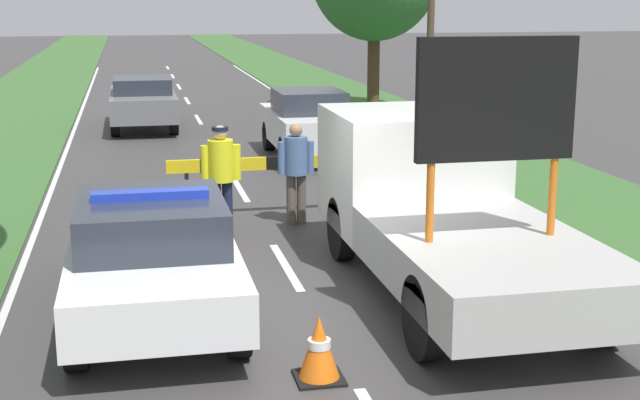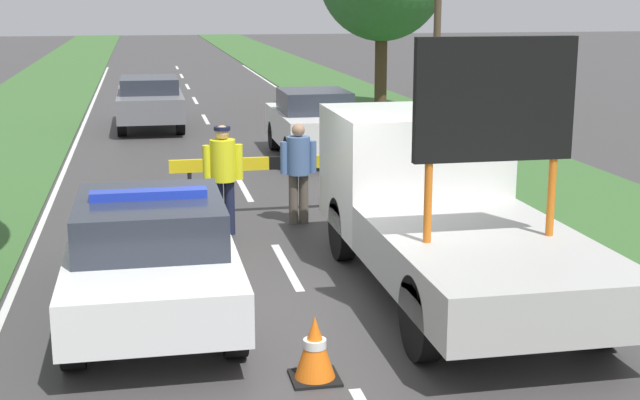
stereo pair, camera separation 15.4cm
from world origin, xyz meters
name	(u,v)px [view 2 (the right image)]	position (x,y,z in m)	size (l,w,h in m)	color
ground_plane	(302,293)	(0.00, 0.00, 0.00)	(160.00, 160.00, 0.00)	#3D3A3A
lane_markings	(221,147)	(0.00, 11.68, 0.00)	(7.42, 54.94, 0.01)	silver
grass_verge_left	(22,112)	(-5.83, 20.00, 0.01)	(4.13, 120.00, 0.03)	#38602D
grass_verge_right	(364,103)	(5.83, 20.00, 0.01)	(4.13, 120.00, 0.03)	#38602D
police_car	(151,254)	(-1.88, -0.49, 0.78)	(1.90, 4.53, 1.57)	white
work_truck	(438,200)	(1.88, 0.23, 1.09)	(2.28, 6.00, 3.32)	white
road_barrier	(269,167)	(0.19, 4.29, 0.86)	(3.42, 0.08, 1.03)	black
police_officer	(223,170)	(-0.70, 3.11, 1.05)	(0.64, 0.40, 1.77)	#191E38
pedestrian_civilian	(298,165)	(0.59, 3.59, 0.99)	(0.61, 0.39, 1.70)	brown
traffic_cone_near_police	(421,192)	(3.00, 4.37, 0.27)	(0.39, 0.39, 0.54)	black
traffic_cone_centre_front	(315,348)	(-0.33, -2.62, 0.33)	(0.48, 0.48, 0.67)	black
traffic_cone_near_truck	(201,212)	(-1.03, 3.65, 0.26)	(0.38, 0.38, 0.53)	black
queued_car_van_white	(313,123)	(2.04, 9.77, 0.82)	(1.74, 3.92, 1.60)	silver
queued_car_suv_grey	(150,101)	(-1.69, 15.41, 0.80)	(1.82, 4.51, 1.48)	slate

